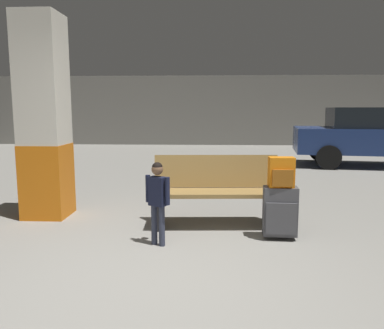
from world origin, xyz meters
name	(u,v)px	position (x,y,z in m)	size (l,w,h in m)	color
ground_plane	(185,191)	(0.00, 4.00, -0.05)	(18.00, 18.00, 0.10)	gray
garage_back_wall	(199,111)	(0.00, 12.86, 1.40)	(18.00, 0.12, 2.80)	slate
structural_pillar	(44,119)	(-1.77, 2.09, 1.35)	(0.57, 0.57, 2.72)	orange
bench	(217,191)	(0.56, 1.75, 0.44)	(1.63, 0.62, 0.89)	#9E7A42
suitcase	(280,212)	(1.28, 1.27, 0.32)	(0.39, 0.24, 0.60)	#4C4C51
backpack_bright	(281,173)	(1.28, 1.27, 0.77)	(0.28, 0.19, 0.34)	orange
child	(158,195)	(-0.09, 1.00, 0.56)	(0.28, 0.23, 0.92)	#33384C
parked_car_side	(376,135)	(4.73, 7.11, 0.81)	(4.29, 2.25, 1.51)	navy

